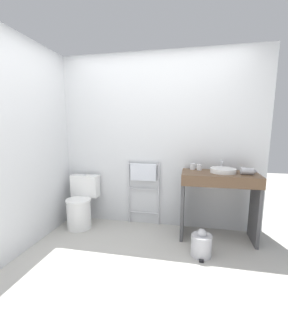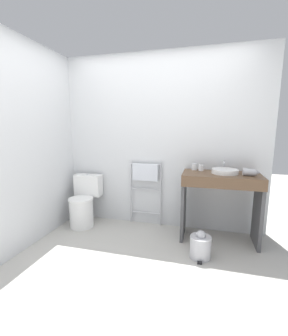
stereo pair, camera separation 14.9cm
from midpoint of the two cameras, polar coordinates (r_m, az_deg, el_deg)
The scene contains 12 objects.
ground_plane at distance 2.43m, azimuth -4.78°, elevation -26.62°, with size 12.00×12.00×0.00m, color #B2AFA8.
wall_back at distance 3.33m, azimuth 1.85°, elevation 6.58°, with size 3.04×0.12×2.50m, color silver.
wall_side at distance 3.26m, azimuth -26.98°, elevation 5.43°, with size 0.12×2.01×2.50m, color silver.
toilet at distance 3.52m, azimuth -16.90°, elevation -8.92°, with size 0.41×0.50×0.75m.
towel_radiator at distance 3.33m, azimuth -1.43°, elevation -2.73°, with size 0.49×0.06×0.97m.
vanity_counter at distance 3.05m, azimuth 17.10°, elevation -6.58°, with size 0.95×0.50×0.89m.
sink_basin at distance 3.02m, azimuth 18.13°, elevation -0.56°, with size 0.32×0.32×0.06m.
faucet at distance 3.18m, azimuth 17.85°, elevation 0.96°, with size 0.02×0.10×0.13m.
cup_near_wall at distance 3.15m, azimuth 10.92°, elevation 0.42°, with size 0.07×0.07×0.09m.
cup_near_edge at distance 3.11m, azimuth 12.57°, elevation 0.18°, with size 0.07×0.07×0.08m.
hair_dryer at distance 3.00m, azimuth 23.54°, elevation -0.72°, with size 0.19×0.17×0.09m.
trash_bin at distance 2.78m, azimuth 12.80°, elevation -18.43°, with size 0.24×0.27×0.33m.
Camera 1 is at (0.50, -1.88, 1.45)m, focal length 24.00 mm.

